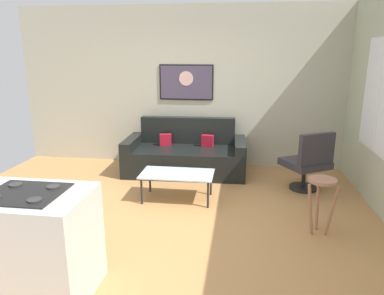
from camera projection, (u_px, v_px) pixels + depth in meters
The scene contains 9 objects.
ground at pixel (169, 222), 4.40m from camera, with size 6.40×6.40×0.04m, color #B5804A.
back_wall at pixel (195, 87), 6.35m from camera, with size 6.40×0.05×2.80m, color #B2B09A.
couch at pixel (186, 156), 6.11m from camera, with size 2.05×0.98×0.90m.
coffee_table at pixel (177, 175), 4.94m from camera, with size 1.00×0.54×0.39m.
armchair at pixel (309, 162), 5.23m from camera, with size 0.79×0.78×0.91m.
bar_stool at pixel (321, 192), 3.97m from camera, with size 0.36×0.35×0.65m.
kitchen_counter at pixel (0, 242), 3.02m from camera, with size 1.57×0.70×0.93m.
wall_painting at pixel (186, 82), 6.31m from camera, with size 0.96×0.03×0.62m.
window at pixel (381, 96), 4.53m from camera, with size 0.03×1.23×1.47m.
Camera 1 is at (0.83, -3.93, 2.01)m, focal length 33.39 mm.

